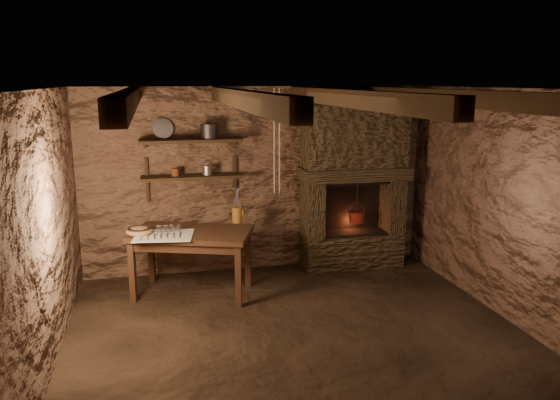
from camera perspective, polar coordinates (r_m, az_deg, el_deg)
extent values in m
plane|color=black|center=(5.65, 1.62, -13.57)|extent=(4.50, 4.50, 0.00)
cube|color=brown|center=(7.15, -2.41, 2.13)|extent=(4.50, 0.04, 2.40)
cube|color=brown|center=(3.44, 10.40, -9.64)|extent=(4.50, 0.04, 2.40)
cube|color=brown|center=(5.16, -23.27, -2.95)|extent=(0.04, 4.00, 2.40)
cube|color=brown|center=(6.19, 22.26, -0.41)|extent=(0.04, 4.00, 2.40)
cube|color=black|center=(5.08, 1.79, 11.55)|extent=(4.50, 4.00, 0.04)
cube|color=black|center=(4.91, -15.65, 10.03)|extent=(0.14, 3.95, 0.16)
cube|color=black|center=(4.98, -3.88, 10.47)|extent=(0.14, 3.95, 0.16)
cube|color=black|center=(5.23, 7.18, 10.50)|extent=(0.14, 3.95, 0.16)
cube|color=black|center=(5.66, 16.88, 10.21)|extent=(0.14, 3.95, 0.16)
cube|color=black|center=(6.86, -9.15, 2.41)|extent=(1.25, 0.30, 0.04)
cube|color=black|center=(6.80, -9.28, 6.14)|extent=(1.25, 0.30, 0.04)
cube|color=#3B2D1D|center=(7.49, 7.48, -5.16)|extent=(1.35, 0.45, 0.45)
cube|color=#3B2D1D|center=(7.16, 3.39, -0.93)|extent=(0.23, 0.45, 0.75)
cube|color=#3B2D1D|center=(7.55, 11.61, -0.46)|extent=(0.23, 0.45, 0.75)
cube|color=#3B2D1D|center=(7.22, 7.79, 2.78)|extent=(1.43, 0.51, 0.16)
cube|color=#3B2D1D|center=(7.17, 7.84, 7.15)|extent=(1.35, 0.45, 0.94)
cube|color=black|center=(7.51, 7.08, -0.36)|extent=(0.90, 0.06, 0.75)
cube|color=#311C11|center=(6.40, -9.26, -3.46)|extent=(1.53, 1.17, 0.06)
cube|color=#311C11|center=(6.42, -9.23, -4.21)|extent=(1.38, 1.03, 0.10)
cube|color=white|center=(6.25, -12.03, -3.65)|extent=(0.71, 0.61, 0.01)
cylinder|color=#99621D|center=(6.69, -4.50, -1.55)|extent=(0.16, 0.16, 0.19)
torus|color=#99621D|center=(6.69, -3.96, -1.37)|extent=(0.02, 0.10, 0.10)
ellipsoid|color=#A36F46|center=(6.37, -14.49, -3.19)|extent=(0.36, 0.36, 0.11)
cylinder|color=#292624|center=(6.81, -7.40, 7.05)|extent=(0.27, 0.27, 0.16)
cylinder|color=#A8A8A3|center=(6.87, -12.16, 7.32)|extent=(0.26, 0.14, 0.25)
cylinder|color=#552511|center=(6.84, -10.89, 2.88)|extent=(0.11, 0.11, 0.09)
cylinder|color=maroon|center=(7.34, 8.00, -1.76)|extent=(0.23, 0.23, 0.14)
torus|color=#292624|center=(7.32, 8.02, -1.11)|extent=(0.23, 0.01, 0.23)
cylinder|color=#292624|center=(7.28, 8.06, 0.13)|extent=(0.01, 0.01, 0.44)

